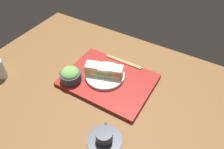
{
  "coord_description": "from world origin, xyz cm",
  "views": [
    {
      "loc": [
        -43.1,
        58.37,
        80.7
      ],
      "look_at": [
        -3.75,
        -8.06,
        5.0
      ],
      "focal_mm": 34.07,
      "sensor_mm": 36.0,
      "label": 1
    }
  ],
  "objects_px": {
    "chopsticks_pair": "(124,62)",
    "sandwich_far": "(92,68)",
    "coffee_cup": "(104,137)",
    "sandwich_near": "(116,72)",
    "sandwich_middle": "(104,70)",
    "salad_bowl": "(70,75)",
    "sandwich_plate": "(104,75)"
  },
  "relations": [
    {
      "from": "sandwich_plate",
      "to": "salad_bowl",
      "type": "height_order",
      "value": "salad_bowl"
    },
    {
      "from": "salad_bowl",
      "to": "chopsticks_pair",
      "type": "xyz_separation_m",
      "value": [
        -0.17,
        -0.26,
        -0.03
      ]
    },
    {
      "from": "sandwich_middle",
      "to": "salad_bowl",
      "type": "relative_size",
      "value": 0.8
    },
    {
      "from": "sandwich_far",
      "to": "salad_bowl",
      "type": "bearing_deg",
      "value": 49.25
    },
    {
      "from": "sandwich_middle",
      "to": "sandwich_far",
      "type": "height_order",
      "value": "sandwich_far"
    },
    {
      "from": "salad_bowl",
      "to": "sandwich_near",
      "type": "bearing_deg",
      "value": -146.58
    },
    {
      "from": "sandwich_near",
      "to": "coffee_cup",
      "type": "distance_m",
      "value": 0.34
    },
    {
      "from": "sandwich_near",
      "to": "salad_bowl",
      "type": "height_order",
      "value": "salad_bowl"
    },
    {
      "from": "sandwich_middle",
      "to": "salad_bowl",
      "type": "bearing_deg",
      "value": 38.71
    },
    {
      "from": "sandwich_plate",
      "to": "salad_bowl",
      "type": "relative_size",
      "value": 1.88
    },
    {
      "from": "sandwich_far",
      "to": "chopsticks_pair",
      "type": "height_order",
      "value": "sandwich_far"
    },
    {
      "from": "sandwich_plate",
      "to": "sandwich_far",
      "type": "height_order",
      "value": "sandwich_far"
    },
    {
      "from": "salad_bowl",
      "to": "chopsticks_pair",
      "type": "relative_size",
      "value": 0.49
    },
    {
      "from": "sandwich_far",
      "to": "chopsticks_pair",
      "type": "bearing_deg",
      "value": -117.97
    },
    {
      "from": "sandwich_far",
      "to": "salad_bowl",
      "type": "xyz_separation_m",
      "value": [
        0.08,
        0.09,
        -0.01
      ]
    },
    {
      "from": "salad_bowl",
      "to": "chopsticks_pair",
      "type": "bearing_deg",
      "value": -122.76
    },
    {
      "from": "salad_bowl",
      "to": "chopsticks_pair",
      "type": "distance_m",
      "value": 0.31
    },
    {
      "from": "sandwich_near",
      "to": "sandwich_middle",
      "type": "height_order",
      "value": "sandwich_near"
    },
    {
      "from": "sandwich_plate",
      "to": "sandwich_near",
      "type": "height_order",
      "value": "sandwich_near"
    },
    {
      "from": "sandwich_far",
      "to": "coffee_cup",
      "type": "bearing_deg",
      "value": 131.4
    },
    {
      "from": "sandwich_near",
      "to": "coffee_cup",
      "type": "bearing_deg",
      "value": 111.93
    },
    {
      "from": "sandwich_middle",
      "to": "chopsticks_pair",
      "type": "relative_size",
      "value": 0.39
    },
    {
      "from": "sandwich_far",
      "to": "coffee_cup",
      "type": "height_order",
      "value": "sandwich_far"
    },
    {
      "from": "sandwich_plate",
      "to": "coffee_cup",
      "type": "bearing_deg",
      "value": 122.06
    },
    {
      "from": "sandwich_near",
      "to": "sandwich_middle",
      "type": "distance_m",
      "value": 0.06
    },
    {
      "from": "sandwich_far",
      "to": "coffee_cup",
      "type": "relative_size",
      "value": 0.57
    },
    {
      "from": "sandwich_far",
      "to": "salad_bowl",
      "type": "distance_m",
      "value": 0.12
    },
    {
      "from": "chopsticks_pair",
      "to": "coffee_cup",
      "type": "relative_size",
      "value": 1.5
    },
    {
      "from": "chopsticks_pair",
      "to": "sandwich_near",
      "type": "bearing_deg",
      "value": 101.21
    },
    {
      "from": "sandwich_plate",
      "to": "chopsticks_pair",
      "type": "xyz_separation_m",
      "value": [
        -0.03,
        -0.15,
        -0.01
      ]
    },
    {
      "from": "chopsticks_pair",
      "to": "sandwich_far",
      "type": "bearing_deg",
      "value": 62.03
    },
    {
      "from": "sandwich_near",
      "to": "sandwich_middle",
      "type": "relative_size",
      "value": 1.01
    }
  ]
}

